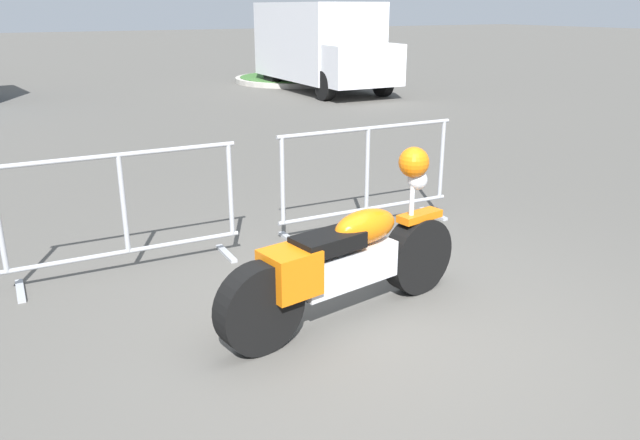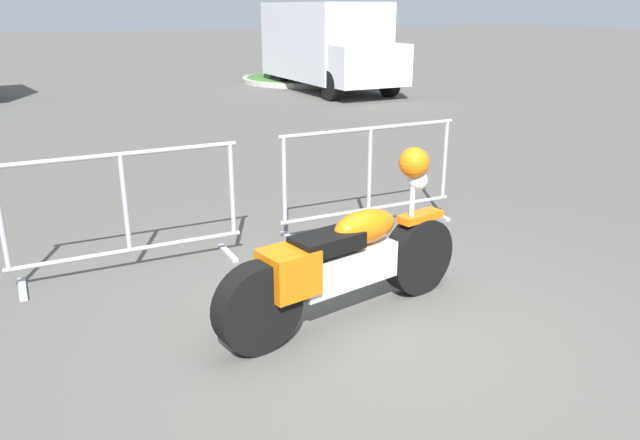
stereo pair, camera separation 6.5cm
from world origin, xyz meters
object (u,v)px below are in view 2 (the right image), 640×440
(crowd_barrier_far, at_px, (369,177))
(crowd_barrier_near, at_px, (126,212))
(motorcycle, at_px, (346,260))
(delivery_van, at_px, (327,44))

(crowd_barrier_far, bearing_deg, crowd_barrier_near, 180.00)
(motorcycle, height_order, delivery_van, delivery_van)
(crowd_barrier_near, bearing_deg, crowd_barrier_far, 0.00)
(motorcycle, relative_size, delivery_van, 0.42)
(motorcycle, xyz_separation_m, crowd_barrier_far, (1.22, 1.62, 0.09))
(motorcycle, bearing_deg, delivery_van, 52.50)
(motorcycle, relative_size, crowd_barrier_near, 1.07)
(delivery_van, bearing_deg, crowd_barrier_near, -35.13)
(delivery_van, bearing_deg, crowd_barrier_far, -25.16)
(crowd_barrier_near, bearing_deg, motorcycle, -52.93)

